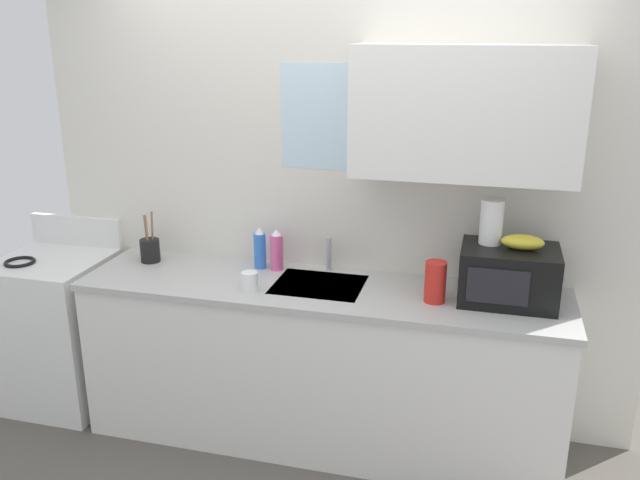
% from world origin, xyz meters
% --- Properties ---
extents(kitchen_wall_assembly, '(3.30, 0.42, 2.50)m').
position_xyz_m(kitchen_wall_assembly, '(0.13, 0.31, 1.36)').
color(kitchen_wall_assembly, silver).
rests_on(kitchen_wall_assembly, ground).
extents(counter_unit, '(2.53, 0.63, 0.90)m').
position_xyz_m(counter_unit, '(-0.00, 0.00, 0.46)').
color(counter_unit, white).
rests_on(counter_unit, ground).
extents(sink_faucet, '(0.03, 0.03, 0.19)m').
position_xyz_m(sink_faucet, '(-0.01, 0.24, 0.99)').
color(sink_faucet, '#B2B5BA').
rests_on(sink_faucet, counter_unit).
extents(stove_range, '(0.60, 0.60, 1.08)m').
position_xyz_m(stove_range, '(-1.61, 0.00, 0.46)').
color(stove_range, white).
rests_on(stove_range, ground).
extents(microwave, '(0.46, 0.35, 0.27)m').
position_xyz_m(microwave, '(0.93, 0.05, 1.04)').
color(microwave, black).
rests_on(microwave, counter_unit).
extents(banana_bunch, '(0.20, 0.11, 0.07)m').
position_xyz_m(banana_bunch, '(0.98, 0.05, 1.20)').
color(banana_bunch, gold).
rests_on(banana_bunch, microwave).
extents(paper_towel_roll, '(0.11, 0.11, 0.22)m').
position_xyz_m(paper_towel_roll, '(0.83, 0.10, 1.28)').
color(paper_towel_roll, white).
rests_on(paper_towel_roll, microwave).
extents(dish_soap_bottle_pink, '(0.07, 0.07, 0.23)m').
position_xyz_m(dish_soap_bottle_pink, '(-0.29, 0.18, 1.01)').
color(dish_soap_bottle_pink, '#E55999').
rests_on(dish_soap_bottle_pink, counter_unit).
extents(dish_soap_bottle_blue, '(0.07, 0.07, 0.23)m').
position_xyz_m(dish_soap_bottle_blue, '(-0.39, 0.18, 1.01)').
color(dish_soap_bottle_blue, blue).
rests_on(dish_soap_bottle_blue, counter_unit).
extents(cereal_canister, '(0.10, 0.10, 0.20)m').
position_xyz_m(cereal_canister, '(0.59, -0.05, 1.00)').
color(cereal_canister, red).
rests_on(cereal_canister, counter_unit).
extents(mug_white, '(0.08, 0.08, 0.09)m').
position_xyz_m(mug_white, '(-0.33, -0.14, 0.95)').
color(mug_white, white).
rests_on(mug_white, counter_unit).
extents(utensil_crock, '(0.11, 0.11, 0.29)m').
position_xyz_m(utensil_crock, '(-1.03, 0.12, 0.97)').
color(utensil_crock, black).
rests_on(utensil_crock, counter_unit).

